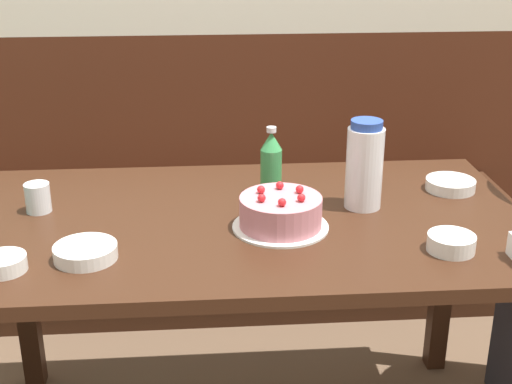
# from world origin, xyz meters

# --- Properties ---
(bench_seat) EXTENTS (2.10, 0.38, 0.46)m
(bench_seat) POSITION_xyz_m (0.00, 0.83, 0.23)
(bench_seat) COLOR #381E11
(bench_seat) RESTS_ON ground_plane
(dining_table) EXTENTS (1.45, 0.81, 0.73)m
(dining_table) POSITION_xyz_m (0.00, 0.00, 0.64)
(dining_table) COLOR #381E11
(dining_table) RESTS_ON ground_plane
(birthday_cake) EXTENTS (0.24, 0.24, 0.10)m
(birthday_cake) POSITION_xyz_m (0.09, -0.07, 0.78)
(birthday_cake) COLOR white
(birthday_cake) RESTS_ON dining_table
(water_pitcher) EXTENTS (0.10, 0.10, 0.24)m
(water_pitcher) POSITION_xyz_m (0.32, 0.05, 0.85)
(water_pitcher) COLOR white
(water_pitcher) RESTS_ON dining_table
(soju_bottle) EXTENTS (0.06, 0.06, 0.19)m
(soju_bottle) POSITION_xyz_m (0.08, 0.16, 0.82)
(soju_bottle) COLOR #388E4C
(soju_bottle) RESTS_ON dining_table
(bowl_soup_white) EXTENTS (0.11, 0.11, 0.04)m
(bowl_soup_white) POSITION_xyz_m (0.46, -0.22, 0.75)
(bowl_soup_white) COLOR white
(bowl_soup_white) RESTS_ON dining_table
(bowl_rice_small) EXTENTS (0.10, 0.10, 0.03)m
(bowl_rice_small) POSITION_xyz_m (-0.54, -0.24, 0.75)
(bowl_rice_small) COLOR white
(bowl_rice_small) RESTS_ON dining_table
(bowl_side_dish) EXTENTS (0.14, 0.14, 0.03)m
(bowl_side_dish) POSITION_xyz_m (0.59, 0.15, 0.75)
(bowl_side_dish) COLOR white
(bowl_side_dish) RESTS_ON dining_table
(bowl_sauce_shallow) EXTENTS (0.14, 0.14, 0.03)m
(bowl_sauce_shallow) POSITION_xyz_m (-0.37, -0.20, 0.75)
(bowl_sauce_shallow) COLOR white
(bowl_sauce_shallow) RESTS_ON dining_table
(glass_water_tall) EXTENTS (0.07, 0.07, 0.08)m
(glass_water_tall) POSITION_xyz_m (-0.53, 0.08, 0.77)
(glass_water_tall) COLOR silver
(glass_water_tall) RESTS_ON dining_table
(glass_tumbler_short) EXTENTS (0.06, 0.06, 0.08)m
(glass_tumbler_short) POSITION_xyz_m (0.37, 0.21, 0.78)
(glass_tumbler_short) COLOR silver
(glass_tumbler_short) RESTS_ON dining_table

